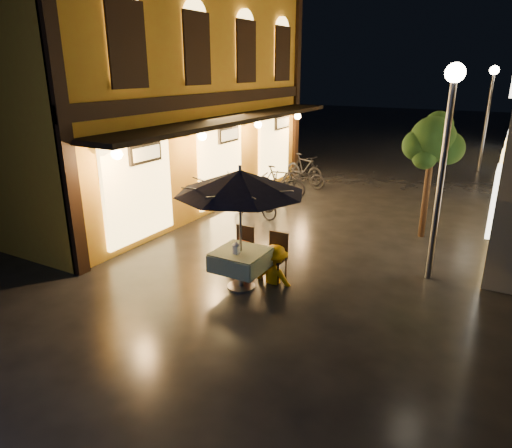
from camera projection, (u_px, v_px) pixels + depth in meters
The scene contains 18 objects.
ground at pixel (255, 283), 9.22m from camera, with size 90.00×90.00×0.00m, color black.
west_building at pixel (157, 82), 13.97m from camera, with size 5.90×11.40×7.40m.
street_tree at pixel (433, 143), 11.04m from camera, with size 1.43×1.20×3.15m.
streetlamp_near at pixel (447, 136), 8.53m from camera, with size 0.36×0.36×4.23m.
streetlamp_far at pixel (490, 100), 18.43m from camera, with size 0.36×0.36×4.23m.
cafe_table at pixel (241, 260), 8.88m from camera, with size 0.99×0.99×0.78m.
patio_umbrella at pixel (240, 182), 8.37m from camera, with size 2.47×2.47×2.46m.
cafe_chair_left at pixel (243, 246), 9.69m from camera, with size 0.42×0.42×0.97m.
cafe_chair_right at pixel (276, 254), 9.32m from camera, with size 0.42×0.42×0.97m.
table_lantern at pixel (236, 247), 8.64m from camera, with size 0.16×0.16×0.25m.
person_orange at pixel (241, 241), 9.47m from camera, with size 0.71×0.55×1.46m, color orange.
person_yellow at pixel (275, 246), 9.09m from camera, with size 0.98×0.57×1.52m, color #DB9501.
bicycle_0 at pixel (255, 202), 13.26m from camera, with size 0.57×1.64×0.86m, color black.
bicycle_1 at pixel (254, 193), 13.91m from camera, with size 0.49×1.73×1.04m, color black.
bicycle_2 at pixel (261, 186), 14.79m from camera, with size 0.65×1.88×0.99m, color black.
bicycle_3 at pixel (279, 182), 15.13m from camera, with size 0.51×1.80×1.08m, color black.
bicycle_4 at pixel (304, 177), 16.48m from camera, with size 0.55×1.58×0.83m, color black.
bicycle_5 at pixel (304, 169), 17.06m from camera, with size 0.52×1.85×1.11m, color black.
Camera 1 is at (4.11, -7.25, 4.13)m, focal length 32.00 mm.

